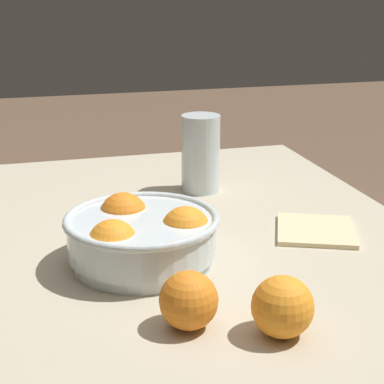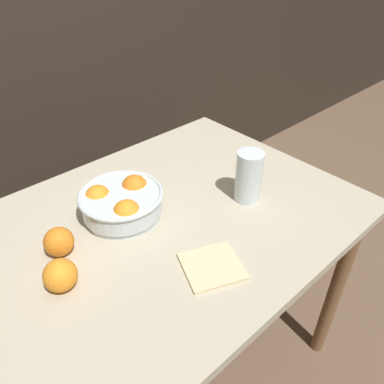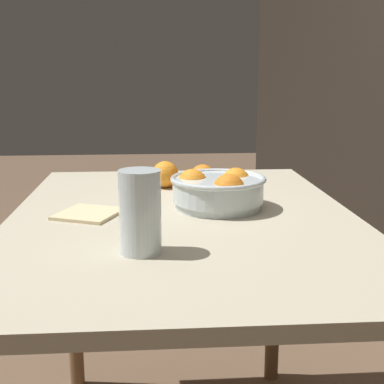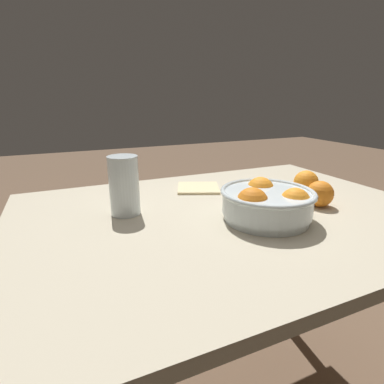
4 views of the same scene
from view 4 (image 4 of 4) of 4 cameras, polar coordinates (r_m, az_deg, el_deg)
dining_table at (r=0.89m, az=6.68°, el=-9.31°), size 1.16×0.83×0.78m
fruit_bowl at (r=0.79m, az=14.06°, el=-1.94°), size 0.24×0.24×0.10m
juice_glass at (r=0.82m, az=-12.75°, el=0.57°), size 0.08×0.08×0.16m
orange_loose_near_bowl at (r=1.05m, az=20.88°, el=1.72°), size 0.08×0.08×0.08m
orange_loose_front at (r=0.94m, az=23.19°, el=-0.32°), size 0.08×0.08×0.08m
napkin at (r=1.04m, az=1.21°, el=0.79°), size 0.18×0.18×0.01m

